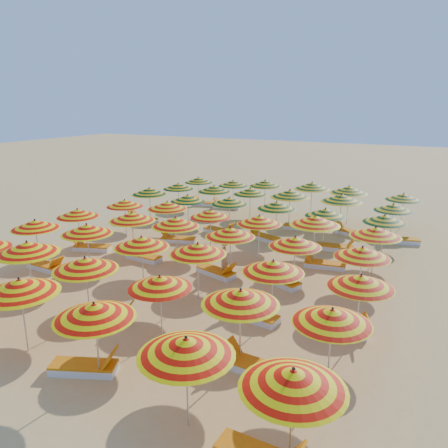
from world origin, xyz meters
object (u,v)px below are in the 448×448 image
(umbrella_12, at_px, (35,224))
(lounger_9, at_px, (91,247))
(umbrella_7, at_px, (27,248))
(lounger_7, at_px, (251,315))
(umbrella_42, at_px, (198,180))
(lounger_18, at_px, (336,247))
(umbrella_13, at_px, (87,229))
(umbrella_34, at_px, (325,212))
(lounger_16, at_px, (220,231))
(umbrella_30, at_px, (149,191))
(umbrella_29, at_px, (376,232))
(umbrella_40, at_px, (342,198))
(umbrella_11, at_px, (332,316))
(lounger_12, at_px, (281,281))
(umbrella_5, at_px, (293,379))
(lounger_13, at_px, (177,239))
(lounger_22, at_px, (206,203))
(umbrella_10, at_px, (241,297))
(lounger_6, at_px, (46,266))
(lounger_5, at_px, (254,366))
(lounger_20, at_px, (350,232))
(lounger_17, at_px, (263,237))
(lounger_23, at_px, (226,206))
(umbrella_3, at_px, (94,311))
(umbrella_25, at_px, (167,205))
(umbrella_43, at_px, (233,183))
(umbrella_24, at_px, (125,203))
(umbrella_22, at_px, (295,242))
(umbrella_38, at_px, (250,191))
(umbrella_32, at_px, (229,201))
(umbrella_47, at_px, (404,197))
(umbrella_37, at_px, (214,189))
(lounger_14, at_px, (324,264))
(umbrella_41, at_px, (393,207))
(lounger_4, at_px, (108,317))
(umbrella_27, at_px, (259,220))
(umbrella_45, at_px, (312,186))
(lounger_11, at_px, (217,272))
(umbrella_4, at_px, (186,347))
(beachgoer_a, at_px, (224,258))
(umbrella_2, at_px, (20,286))
(umbrella_26, at_px, (210,214))
(umbrella_14, at_px, (142,242))
(umbrella_19, at_px, (132,217))
(lounger_1, at_px, (85,367))

(umbrella_12, bearing_deg, lounger_9, 78.97)
(umbrella_7, height_order, lounger_7, umbrella_7)
(umbrella_42, bearing_deg, lounger_18, -26.17)
(umbrella_12, xyz_separation_m, lounger_7, (9.95, -0.23, -1.69))
(umbrella_13, relative_size, umbrella_34, 0.99)
(umbrella_12, height_order, lounger_16, umbrella_12)
(umbrella_30, bearing_deg, lounger_7, -38.99)
(umbrella_29, distance_m, umbrella_40, 5.72)
(umbrella_11, xyz_separation_m, lounger_12, (-3.10, 5.16, -1.65))
(umbrella_34, distance_m, lounger_7, 8.14)
(umbrella_5, distance_m, umbrella_13, 11.77)
(lounger_13, bearing_deg, lounger_22, -89.23)
(umbrella_10, height_order, lounger_9, umbrella_10)
(lounger_6, distance_m, lounger_18, 12.93)
(lounger_5, bearing_deg, lounger_20, -85.18)
(lounger_17, relative_size, lounger_23, 1.01)
(lounger_16, relative_size, lounger_20, 0.98)
(umbrella_3, distance_m, lounger_18, 13.10)
(umbrella_25, height_order, lounger_20, umbrella_25)
(umbrella_3, bearing_deg, umbrella_43, 105.33)
(umbrella_24, bearing_deg, umbrella_22, -13.92)
(lounger_22, distance_m, lounger_23, 1.55)
(umbrella_24, relative_size, umbrella_38, 1.03)
(umbrella_7, height_order, lounger_13, umbrella_7)
(umbrella_32, distance_m, umbrella_47, 9.53)
(umbrella_10, distance_m, lounger_17, 11.11)
(umbrella_30, relative_size, umbrella_37, 0.90)
(lounger_6, xyz_separation_m, lounger_14, (10.24, 5.51, 0.00))
(lounger_18, bearing_deg, umbrella_13, -145.01)
(umbrella_11, relative_size, umbrella_42, 0.99)
(umbrella_11, xyz_separation_m, umbrella_32, (-7.83, 10.23, -0.01))
(umbrella_13, height_order, umbrella_41, umbrella_13)
(umbrella_7, height_order, lounger_6, umbrella_7)
(lounger_4, xyz_separation_m, lounger_14, (4.93, 7.78, 0.00))
(umbrella_10, xyz_separation_m, umbrella_27, (-2.64, 7.57, -0.09))
(umbrella_45, relative_size, lounger_11, 1.36)
(umbrella_4, xyz_separation_m, umbrella_45, (-2.65, 18.35, 0.05))
(umbrella_11, height_order, lounger_4, umbrella_11)
(umbrella_32, relative_size, lounger_23, 1.18)
(lounger_12, relative_size, beachgoer_a, 1.24)
(umbrella_29, distance_m, lounger_6, 13.46)
(umbrella_30, height_order, umbrella_37, umbrella_30)
(umbrella_2, distance_m, lounger_9, 8.85)
(umbrella_42, bearing_deg, umbrella_22, -45.37)
(umbrella_26, bearing_deg, umbrella_14, -89.65)
(lounger_13, bearing_deg, umbrella_19, 61.69)
(umbrella_32, xyz_separation_m, lounger_16, (-0.50, -0.15, -1.65))
(lounger_1, distance_m, lounger_11, 7.32)
(umbrella_19, xyz_separation_m, umbrella_37, (0.01, 7.58, -0.06))
(umbrella_30, relative_size, umbrella_38, 1.01)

